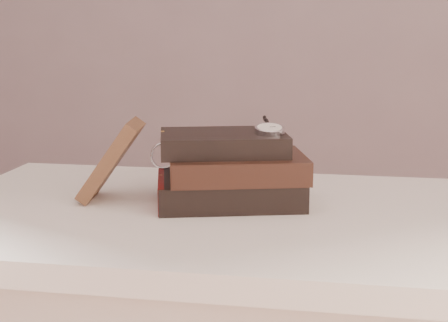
# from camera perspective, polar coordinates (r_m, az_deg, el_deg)

# --- Properties ---
(table) EXTENTS (1.00, 0.60, 0.75)m
(table) POSITION_cam_1_polar(r_m,az_deg,el_deg) (1.16, -0.25, -8.55)
(table) COLOR white
(table) RESTS_ON ground
(book_stack) EXTENTS (0.29, 0.23, 0.12)m
(book_stack) POSITION_cam_1_polar(r_m,az_deg,el_deg) (1.15, 0.56, -0.84)
(book_stack) COLOR black
(book_stack) RESTS_ON table
(journal) EXTENTS (0.12, 0.11, 0.14)m
(journal) POSITION_cam_1_polar(r_m,az_deg,el_deg) (1.19, -9.74, 0.09)
(journal) COLOR #432819
(journal) RESTS_ON table
(pocket_watch) EXTENTS (0.06, 0.16, 0.02)m
(pocket_watch) POSITION_cam_1_polar(r_m,az_deg,el_deg) (1.13, 3.95, 2.81)
(pocket_watch) COLOR silver
(pocket_watch) RESTS_ON book_stack
(eyeglasses) EXTENTS (0.13, 0.14, 0.05)m
(eyeglasses) POSITION_cam_1_polar(r_m,az_deg,el_deg) (1.22, -3.99, 0.51)
(eyeglasses) COLOR silver
(eyeglasses) RESTS_ON book_stack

